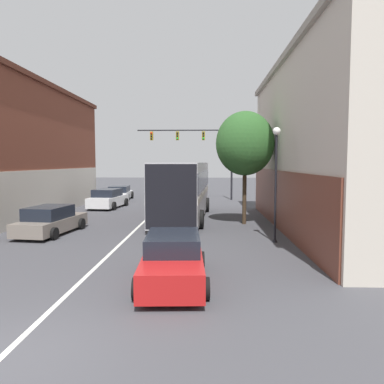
% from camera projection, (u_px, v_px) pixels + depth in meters
% --- Properties ---
extents(lane_center_line, '(0.14, 44.80, 0.01)m').
position_uv_depth(lane_center_line, '(146.00, 219.00, 22.91)').
color(lane_center_line, silver).
rests_on(lane_center_line, ground_plane).
extents(building_right_storefront, '(10.36, 18.39, 8.73)m').
position_uv_depth(building_right_storefront, '(379.00, 143.00, 18.98)').
color(building_right_storefront, beige).
rests_on(building_right_storefront, ground_plane).
extents(bus, '(3.26, 11.04, 3.47)m').
position_uv_depth(bus, '(183.00, 187.00, 23.04)').
color(bus, '#B7B7BC').
rests_on(bus, ground_plane).
extents(hatchback_foreground, '(2.13, 4.49, 1.39)m').
position_uv_depth(hatchback_foreground, '(173.00, 260.00, 10.86)').
color(hatchback_foreground, red).
rests_on(hatchback_foreground, ground_plane).
extents(parked_car_left_near, '(2.27, 4.60, 1.31)m').
position_uv_depth(parked_car_left_near, '(120.00, 193.00, 34.85)').
color(parked_car_left_near, silver).
rests_on(parked_car_left_near, ground_plane).
extents(parked_car_left_mid, '(2.43, 4.67, 1.47)m').
position_uv_depth(parked_car_left_mid, '(108.00, 199.00, 28.70)').
color(parked_car_left_mid, silver).
rests_on(parked_car_left_mid, ground_plane).
extents(parked_car_left_far, '(2.36, 4.62, 1.37)m').
position_uv_depth(parked_car_left_far, '(51.00, 221.00, 18.22)').
color(parked_car_left_far, slate).
rests_on(parked_car_left_far, ground_plane).
extents(traffic_signal_gantry, '(8.88, 0.36, 6.77)m').
position_uv_depth(traffic_signal_gantry, '(200.00, 145.00, 34.73)').
color(traffic_signal_gantry, black).
rests_on(traffic_signal_gantry, ground_plane).
extents(street_lamp, '(0.34, 0.34, 4.99)m').
position_uv_depth(street_lamp, '(276.00, 174.00, 16.13)').
color(street_lamp, black).
rests_on(street_lamp, ground_plane).
extents(street_tree_near, '(3.25, 2.93, 6.34)m').
position_uv_depth(street_tree_near, '(245.00, 144.00, 20.89)').
color(street_tree_near, '#3D2D1E').
rests_on(street_tree_near, ground_plane).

